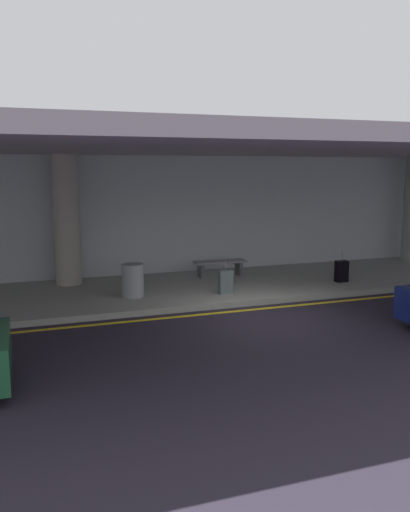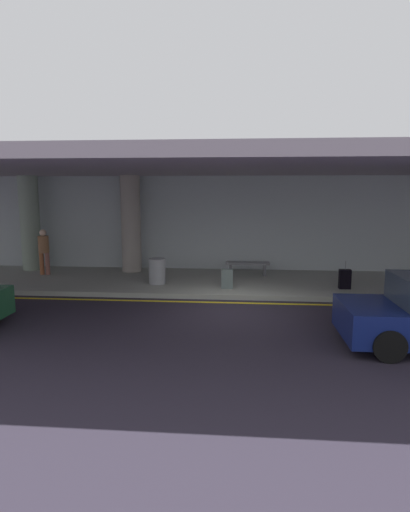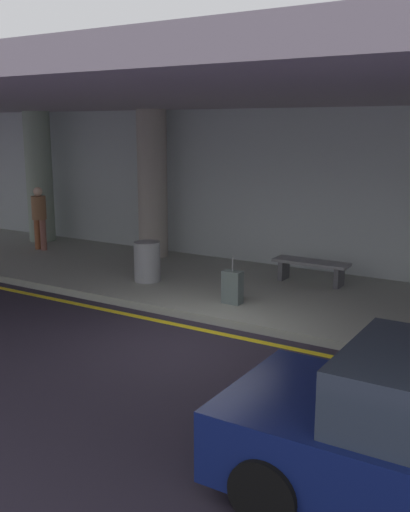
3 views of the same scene
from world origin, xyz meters
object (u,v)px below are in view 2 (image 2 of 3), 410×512
object	(u,v)px
trash_bin_steel	(157,271)
suitcase_upright_primary	(227,279)
support_column_left_mid	(30,223)
support_column_center	(131,224)
suitcase_upright_secondary	(345,279)
bench_metal	(248,266)
traveler_with_luggage	(44,249)

from	to	relation	value
trash_bin_steel	suitcase_upright_primary	bearing A→B (deg)	-11.86
support_column_left_mid	support_column_center	bearing A→B (deg)	0.00
suitcase_upright_secondary	bench_metal	xyz separation A→B (m)	(-3.04, 1.91, 0.04)
suitcase_upright_secondary	trash_bin_steel	xyz separation A→B (m)	(-6.08, 0.24, 0.11)
suitcase_upright_primary	trash_bin_steel	world-z (taller)	suitcase_upright_primary
suitcase_upright_primary	bench_metal	world-z (taller)	suitcase_upright_primary
suitcase_upright_secondary	support_column_left_mid	bearing A→B (deg)	-174.33
support_column_left_mid	trash_bin_steel	xyz separation A→B (m)	(5.41, -2.12, -1.40)
traveler_with_luggage	bench_metal	size ratio (longest dim) A/B	1.05
trash_bin_steel	support_column_left_mid	bearing A→B (deg)	158.63
traveler_with_luggage	suitcase_upright_primary	size ratio (longest dim) A/B	1.87
support_column_left_mid	support_column_center	xyz separation A→B (m)	(4.00, 0.00, 0.00)
suitcase_upright_primary	trash_bin_steel	xyz separation A→B (m)	(-2.36, 0.50, 0.11)
suitcase_upright_primary	suitcase_upright_secondary	size ratio (longest dim) A/B	1.00
support_column_center	suitcase_upright_primary	distance (m)	4.82
traveler_with_luggage	bench_metal	xyz separation A→B (m)	(7.49, 0.52, -0.61)
support_column_center	suitcase_upright_primary	xyz separation A→B (m)	(3.76, -2.61, -1.51)
suitcase_upright_secondary	bench_metal	bearing A→B (deg)	165.12
support_column_left_mid	bench_metal	world-z (taller)	support_column_left_mid
traveler_with_luggage	trash_bin_steel	bearing A→B (deg)	-45.22
suitcase_upright_secondary	trash_bin_steel	size ratio (longest dim) A/B	1.06
suitcase_upright_primary	bench_metal	bearing A→B (deg)	77.10
traveler_with_luggage	bench_metal	bearing A→B (deg)	-26.78
support_column_left_mid	traveler_with_luggage	size ratio (longest dim) A/B	2.17
support_column_left_mid	suitcase_upright_secondary	xyz separation A→B (m)	(11.49, -2.36, -1.51)
support_column_center	suitcase_upright_primary	size ratio (longest dim) A/B	4.06
support_column_left_mid	bench_metal	xyz separation A→B (m)	(8.45, -0.45, -1.47)
trash_bin_steel	traveler_with_luggage	bearing A→B (deg)	165.56
support_column_center	traveler_with_luggage	bearing A→B (deg)	-162.28
support_column_left_mid	suitcase_upright_primary	bearing A→B (deg)	-18.58
support_column_left_mid	traveler_with_luggage	world-z (taller)	support_column_left_mid
bench_metal	trash_bin_steel	size ratio (longest dim) A/B	1.88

